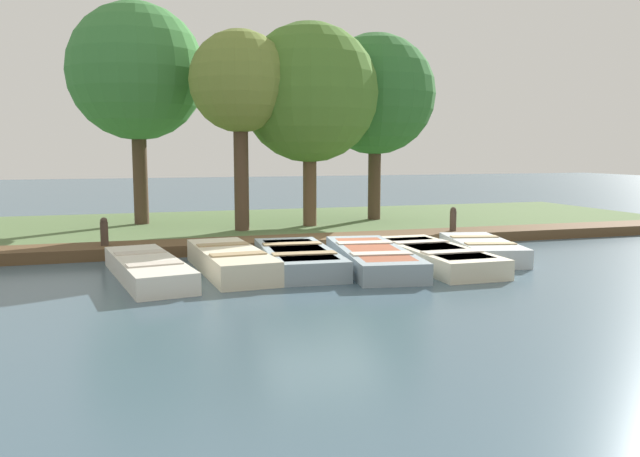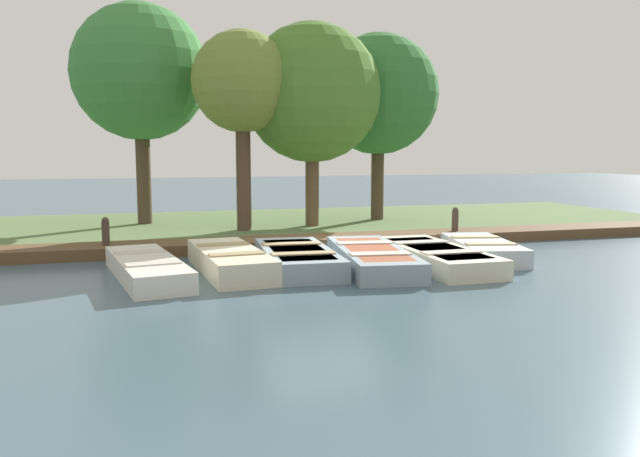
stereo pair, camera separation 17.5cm
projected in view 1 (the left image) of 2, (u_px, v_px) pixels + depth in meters
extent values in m
plane|color=#425B6B|center=(323.00, 256.00, 13.00)|extent=(80.00, 80.00, 0.00)
cube|color=#567042|center=(271.00, 225.00, 17.73)|extent=(8.00, 24.00, 0.15)
cube|color=brown|center=(307.00, 242.00, 14.14)|extent=(1.14, 22.98, 0.24)
cube|color=silver|center=(147.00, 269.00, 10.65)|extent=(3.43, 1.48, 0.35)
cube|color=#6B7F51|center=(147.00, 259.00, 10.63)|extent=(2.80, 1.18, 0.03)
cube|color=beige|center=(155.00, 264.00, 10.07)|extent=(0.47, 0.92, 0.03)
cube|color=beige|center=(140.00, 252.00, 11.19)|extent=(0.47, 0.92, 0.03)
cube|color=beige|center=(230.00, 261.00, 11.22)|extent=(3.21, 1.25, 0.41)
cube|color=#4C709E|center=(230.00, 250.00, 11.20)|extent=(2.63, 0.99, 0.03)
cube|color=tan|center=(238.00, 254.00, 10.65)|extent=(0.38, 0.96, 0.03)
cube|color=tan|center=(223.00, 244.00, 11.75)|extent=(0.38, 0.96, 0.03)
cube|color=#8C9EA8|center=(298.00, 259.00, 11.58)|extent=(3.19, 1.44, 0.37)
cube|color=#4C709E|center=(298.00, 250.00, 11.56)|extent=(2.62, 1.13, 0.03)
cube|color=tan|center=(304.00, 253.00, 10.99)|extent=(0.39, 1.15, 0.03)
cube|color=tan|center=(292.00, 244.00, 12.13)|extent=(0.39, 1.15, 0.03)
cube|color=#8C9EA8|center=(372.00, 258.00, 11.70)|extent=(3.63, 1.65, 0.36)
cube|color=#994C33|center=(372.00, 249.00, 11.68)|extent=(2.97, 1.31, 0.03)
cube|color=beige|center=(381.00, 253.00, 11.02)|extent=(0.50, 1.11, 0.03)
cube|color=beige|center=(364.00, 243.00, 12.33)|extent=(0.50, 1.11, 0.03)
cube|color=beige|center=(435.00, 256.00, 11.91)|extent=(3.42, 1.22, 0.35)
cube|color=beige|center=(436.00, 248.00, 11.89)|extent=(2.80, 0.95, 0.03)
cube|color=beige|center=(452.00, 252.00, 11.27)|extent=(0.35, 1.11, 0.03)
cube|color=beige|center=(421.00, 242.00, 12.50)|extent=(0.35, 1.11, 0.03)
cube|color=#B2BCC1|center=(482.00, 249.00, 12.72)|extent=(2.80, 1.62, 0.36)
cube|color=teal|center=(482.00, 241.00, 12.70)|extent=(2.28, 1.29, 0.03)
cube|color=tan|center=(491.00, 243.00, 12.20)|extent=(0.47, 1.01, 0.03)
cube|color=tan|center=(474.00, 237.00, 13.19)|extent=(0.47, 1.01, 0.03)
cylinder|color=#47382D|center=(105.00, 240.00, 12.82)|extent=(0.16, 0.16, 0.72)
sphere|color=#47382D|center=(104.00, 221.00, 12.77)|extent=(0.14, 0.14, 0.14)
cylinder|color=#47382D|center=(453.00, 226.00, 15.16)|extent=(0.16, 0.16, 0.72)
sphere|color=#47382D|center=(453.00, 210.00, 15.11)|extent=(0.14, 0.14, 0.14)
cylinder|color=#4C3828|center=(140.00, 170.00, 17.26)|extent=(0.40, 0.40, 3.29)
sphere|color=#3D7F3D|center=(137.00, 72.00, 16.93)|extent=(3.70, 3.70, 3.70)
cylinder|color=#4C3828|center=(241.00, 174.00, 15.86)|extent=(0.37, 0.37, 3.20)
sphere|color=olive|center=(240.00, 81.00, 15.58)|extent=(2.55, 2.55, 2.55)
cylinder|color=brown|center=(310.00, 182.00, 16.87)|extent=(0.37, 0.37, 2.69)
sphere|color=#4C7A2D|center=(310.00, 93.00, 16.57)|extent=(3.69, 3.69, 3.69)
cylinder|color=#4C3828|center=(374.00, 176.00, 18.46)|extent=(0.37, 0.37, 2.85)
sphere|color=#337033|center=(375.00, 94.00, 18.17)|extent=(3.49, 3.49, 3.49)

